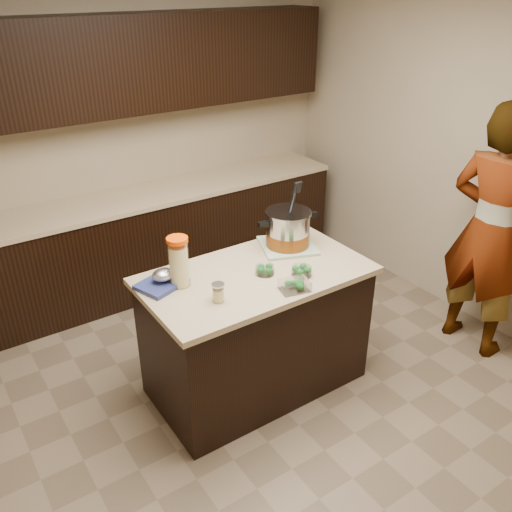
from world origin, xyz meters
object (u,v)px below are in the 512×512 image
(lemonade_pitcher, at_px, (179,264))
(person, at_px, (491,232))
(stock_pot, at_px, (288,231))
(island, at_px, (256,330))

(lemonade_pitcher, xyz_separation_m, person, (2.15, -0.66, -0.10))
(stock_pot, relative_size, person, 0.24)
(island, relative_size, person, 0.77)
(island, height_order, person, person)
(island, bearing_deg, person, -17.21)
(island, bearing_deg, lemonade_pitcher, 163.96)
(stock_pot, xyz_separation_m, person, (1.30, -0.70, -0.08))
(person, bearing_deg, stock_pot, 57.76)
(island, distance_m, stock_pot, 0.71)
(stock_pot, distance_m, person, 1.48)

